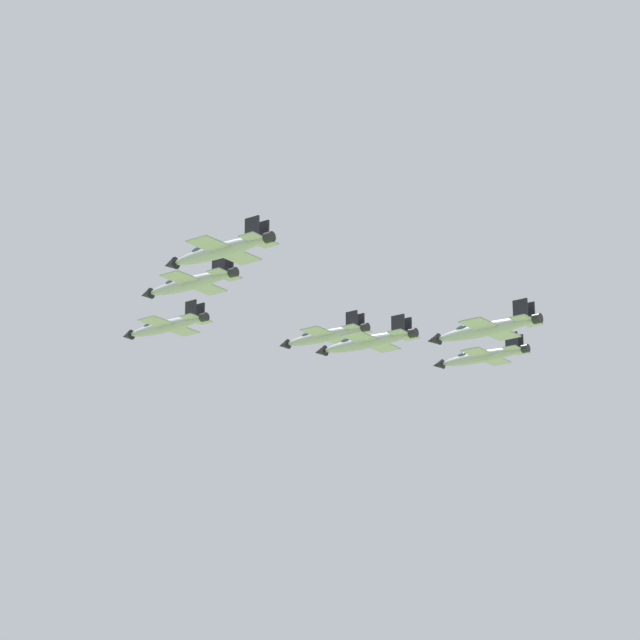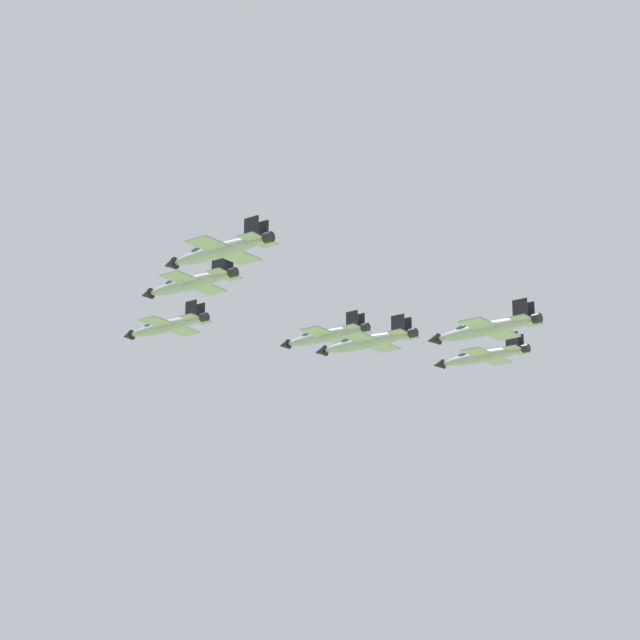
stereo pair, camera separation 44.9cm
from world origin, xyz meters
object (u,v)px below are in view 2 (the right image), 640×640
(jet_slot_rear, at_px, (367,342))
(jet_right_wingman, at_px, (325,336))
(jet_left_wingman, at_px, (190,283))
(jet_lead, at_px, (166,326))
(jet_left_outer, at_px, (219,250))
(jet_right_outer, at_px, (482,356))
(jet_trailing, at_px, (485,329))

(jet_slot_rear, bearing_deg, jet_right_wingman, -40.91)
(jet_left_wingman, distance_m, jet_right_wingman, 29.27)
(jet_lead, distance_m, jet_slot_rear, 35.45)
(jet_left_outer, bearing_deg, jet_slot_rear, -89.07)
(jet_left_wingman, height_order, jet_left_outer, jet_left_wingman)
(jet_lead, relative_size, jet_left_outer, 1.00)
(jet_left_outer, height_order, jet_slot_rear, jet_left_outer)
(jet_slot_rear, bearing_deg, jet_left_wingman, 39.82)
(jet_right_outer, xyz_separation_m, jet_slot_rear, (-26.69, -12.00, -4.94))
(jet_right_outer, bearing_deg, jet_left_outer, 89.72)
(jet_left_outer, bearing_deg, jet_left_wingman, -39.44)
(jet_right_wingman, relative_size, jet_right_outer, 1.01)
(jet_right_wingman, height_order, jet_left_outer, jet_right_wingman)
(jet_right_wingman, xyz_separation_m, jet_left_outer, (-32.98, -33.71, -3.87))
(jet_trailing, bearing_deg, jet_lead, 1.10)
(jet_trailing, bearing_deg, jet_right_wingman, -21.92)
(jet_left_outer, distance_m, jet_trailing, 34.33)
(jet_left_outer, height_order, jet_right_outer, jet_right_outer)
(jet_left_outer, relative_size, jet_right_outer, 1.03)
(jet_left_outer, xyz_separation_m, jet_right_outer, (53.38, 24.00, 1.30))
(jet_lead, distance_m, jet_right_wingman, 22.61)
(jet_lead, bearing_deg, jet_trailing, -179.26)
(jet_right_wingman, distance_m, jet_slot_rear, 23.81)
(jet_slot_rear, bearing_deg, jet_trailing, 179.46)
(jet_left_outer, bearing_deg, jet_trailing, -119.54)
(jet_lead, height_order, jet_right_outer, jet_lead)
(jet_lead, height_order, jet_right_wingman, jet_lead)
(jet_right_wingman, xyz_separation_m, jet_trailing, (0.78, -37.40, -8.93))
(jet_left_wingman, height_order, jet_right_wingman, jet_right_wingman)
(jet_right_outer, xyz_separation_m, jet_trailing, (-19.63, -27.70, -6.37))
(jet_lead, xyz_separation_m, jet_slot_rear, (14.12, -31.40, -8.44))
(jet_right_wingman, bearing_deg, jet_right_outer, -139.08)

